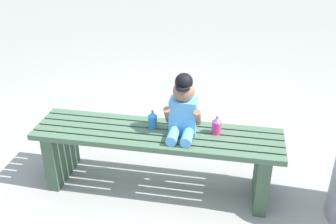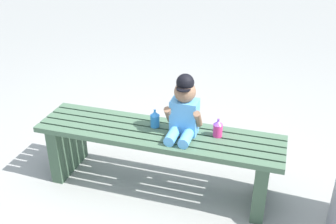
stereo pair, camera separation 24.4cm
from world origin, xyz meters
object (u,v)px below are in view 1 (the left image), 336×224
child_figure (183,108)px  sippy_cup_right (217,125)px  park_bench (157,150)px  sippy_cup_left (153,119)px

child_figure → sippy_cup_right: size_ratio=3.26×
park_bench → child_figure: (0.16, 0.02, 0.32)m
sippy_cup_left → sippy_cup_right: size_ratio=1.00×
park_bench → sippy_cup_right: size_ratio=13.05×
sippy_cup_left → child_figure: bearing=-9.8°
park_bench → sippy_cup_left: size_ratio=13.05×
sippy_cup_left → sippy_cup_right: same height
park_bench → sippy_cup_right: 0.43m
park_bench → sippy_cup_left: bearing=125.9°
child_figure → sippy_cup_right: (0.21, 0.04, -0.12)m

